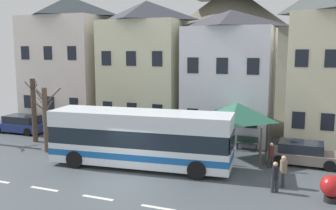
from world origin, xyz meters
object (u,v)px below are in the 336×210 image
townhouse_03 (329,64)px  pedestrian_02 (283,169)px  pedestrian_01 (271,154)px  pedestrian_00 (275,176)px  bare_tree_02 (46,118)px  townhouse_00 (71,61)px  harbour_buoy (331,187)px  parked_car_00 (303,153)px  parked_car_03 (21,124)px  parked_car_01 (83,132)px  hilltop_castle (231,41)px  bus_shelter (237,112)px  townhouse_01 (147,67)px  transit_bus (141,139)px  townhouse_02 (230,75)px  public_bench (247,143)px  bare_tree_01 (34,109)px

townhouse_03 → pedestrian_02: 11.05m
townhouse_03 → pedestrian_01: (-3.01, -6.89, -4.91)m
pedestrian_00 → bare_tree_02: size_ratio=0.35×
townhouse_00 → harbour_buoy: (21.26, -10.83, -4.96)m
parked_car_00 → parked_car_03: size_ratio=0.92×
parked_car_01 → parked_car_00: bearing=174.0°
hilltop_castle → bare_tree_02: size_ratio=9.52×
townhouse_03 → bus_shelter: townhouse_03 is taller
parked_car_03 → harbour_buoy: 23.66m
townhouse_01 → bus_shelter: size_ratio=2.93×
townhouse_03 → pedestrian_01: townhouse_03 is taller
townhouse_03 → transit_bus: bearing=-137.1°
parked_car_03 → pedestrian_00: (20.45, -5.73, 0.09)m
harbour_buoy → parked_car_00: bearing=103.6°
townhouse_01 → townhouse_02: (6.90, -0.23, -0.49)m
harbour_buoy → bus_shelter: bearing=135.1°
townhouse_01 → bus_shelter: bearing=-32.2°
townhouse_02 → bare_tree_02: size_ratio=2.23×
bus_shelter → townhouse_02: bearing=107.2°
bus_shelter → parked_car_00: size_ratio=0.87×
public_bench → pedestrian_00: bearing=-71.1°
hilltop_castle → parked_car_00: (9.73, -25.57, -7.15)m
townhouse_03 → parked_car_03: townhouse_03 is taller
hilltop_castle → bus_shelter: (5.82, -25.75, -4.87)m
townhouse_03 → bare_tree_02: bearing=-152.9°
transit_bus → parked_car_01: 7.70m
pedestrian_02 → parked_car_01: bearing=163.4°
hilltop_castle → bare_tree_02: (-6.09, -28.89, -5.52)m
parked_car_00 → public_bench: (-3.60, 2.05, -0.18)m
pedestrian_00 → townhouse_00: bearing=150.7°
townhouse_00 → pedestrian_02: size_ratio=7.15×
townhouse_03 → bare_tree_01: size_ratio=2.47×
transit_bus → parked_car_01: transit_bus is taller
townhouse_00 → townhouse_01: 7.58m
bare_tree_01 → bare_tree_02: 3.25m
parked_car_00 → parked_car_01: size_ratio=0.91×
pedestrian_02 → bare_tree_02: 15.08m
townhouse_03 → parked_car_03: size_ratio=2.55×
townhouse_01 → transit_bus: size_ratio=0.99×
parked_car_03 → bare_tree_02: (5.78, -3.94, 1.59)m
transit_bus → parked_car_01: size_ratio=2.34×
parked_car_01 → townhouse_00: bearing=-54.8°
townhouse_02 → pedestrian_00: 11.66m
townhouse_03 → transit_bus: 14.31m
townhouse_00 → transit_bus: townhouse_00 is taller
townhouse_00 → parked_car_01: 8.72m
harbour_buoy → bare_tree_01: bare_tree_01 is taller
pedestrian_01 → townhouse_01: bearing=148.3°
pedestrian_00 → pedestrian_02: bearing=70.3°
parked_car_03 → bare_tree_02: bare_tree_02 is taller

